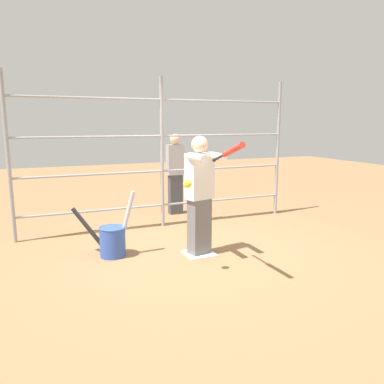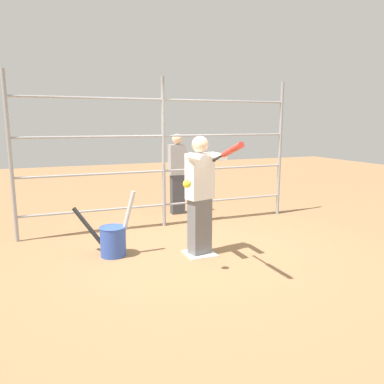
{
  "view_description": "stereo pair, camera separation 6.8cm",
  "coord_description": "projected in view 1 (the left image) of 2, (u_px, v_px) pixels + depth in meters",
  "views": [
    {
      "loc": [
        2.04,
        4.57,
        1.81
      ],
      "look_at": [
        0.22,
        0.26,
        0.95
      ],
      "focal_mm": 35.0,
      "sensor_mm": 36.0,
      "label": 1
    },
    {
      "loc": [
        1.97,
        4.59,
        1.81
      ],
      "look_at": [
        0.22,
        0.26,
        0.95
      ],
      "focal_mm": 35.0,
      "sensor_mm": 36.0,
      "label": 2
    }
  ],
  "objects": [
    {
      "name": "batter",
      "position": [
        200.0,
        192.0,
        5.07
      ],
      "size": [
        0.41,
        0.63,
        1.64
      ],
      "color": "slate",
      "rests_on": "ground"
    },
    {
      "name": "ground_plane",
      "position": [
        199.0,
        254.0,
        5.24
      ],
      "size": [
        24.0,
        24.0,
        0.0
      ],
      "primitive_type": "plane",
      "color": "olive"
    },
    {
      "name": "bat_bucket",
      "position": [
        112.0,
        240.0,
        5.14
      ],
      "size": [
        0.84,
        0.54,
        0.9
      ],
      "color": "#3351B2",
      "rests_on": "ground"
    },
    {
      "name": "bystander_behind_fence",
      "position": [
        175.0,
        173.0,
        7.45
      ],
      "size": [
        0.33,
        0.21,
        1.6
      ],
      "color": "#3F3F47",
      "rests_on": "ground"
    },
    {
      "name": "fence_backstop",
      "position": [
        162.0,
        154.0,
        6.46
      ],
      "size": [
        4.86,
        0.06,
        2.58
      ],
      "color": "#939399",
      "rests_on": "ground"
    },
    {
      "name": "home_plate",
      "position": [
        199.0,
        253.0,
        5.24
      ],
      "size": [
        0.4,
        0.4,
        0.02
      ],
      "color": "white",
      "rests_on": "ground"
    },
    {
      "name": "softball_in_flight",
      "position": [
        188.0,
        184.0,
        4.27
      ],
      "size": [
        0.1,
        0.1,
        0.1
      ],
      "color": "yellow"
    },
    {
      "name": "baseball_bat_swinging",
      "position": [
        230.0,
        151.0,
        4.08
      ],
      "size": [
        0.16,
        0.88,
        0.29
      ],
      "color": "black"
    }
  ]
}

